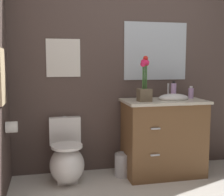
# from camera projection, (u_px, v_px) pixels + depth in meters

# --- Properties ---
(wall_back) EXTENTS (4.57, 0.05, 2.50)m
(wall_back) POSITION_uv_depth(u_px,v_px,m) (149.00, 68.00, 3.69)
(wall_back) COLOR #4C3D38
(wall_back) RESTS_ON ground_plane
(toilet) EXTENTS (0.38, 0.59, 0.69)m
(toilet) POSITION_uv_depth(u_px,v_px,m) (67.00, 160.00, 3.29)
(toilet) COLOR white
(toilet) RESTS_ON ground_plane
(vanity_cabinet) EXTENTS (0.94, 0.56, 1.06)m
(vanity_cabinet) POSITION_uv_depth(u_px,v_px,m) (163.00, 136.00, 3.48)
(vanity_cabinet) COLOR brown
(vanity_cabinet) RESTS_ON ground_plane
(flower_vase) EXTENTS (0.14, 0.14, 0.50)m
(flower_vase) POSITION_uv_depth(u_px,v_px,m) (145.00, 85.00, 3.28)
(flower_vase) COLOR brown
(flower_vase) RESTS_ON vanity_cabinet
(soap_bottle) EXTENTS (0.06, 0.06, 0.15)m
(soap_bottle) POSITION_uv_depth(u_px,v_px,m) (191.00, 93.00, 3.56)
(soap_bottle) COLOR #B28CBF
(soap_bottle) RESTS_ON vanity_cabinet
(lotion_bottle) EXTENTS (0.06, 0.06, 0.21)m
(lotion_bottle) POSITION_uv_depth(u_px,v_px,m) (174.00, 91.00, 3.54)
(lotion_bottle) COLOR #B28CBF
(lotion_bottle) RESTS_ON vanity_cabinet
(trash_bin) EXTENTS (0.18, 0.18, 0.27)m
(trash_bin) POSITION_uv_depth(u_px,v_px,m) (122.00, 165.00, 3.44)
(trash_bin) COLOR #B7B7BC
(trash_bin) RESTS_ON ground_plane
(wall_poster) EXTENTS (0.39, 0.01, 0.43)m
(wall_poster) POSITION_uv_depth(u_px,v_px,m) (63.00, 58.00, 3.42)
(wall_poster) COLOR silver
(wall_mirror) EXTENTS (0.80, 0.01, 0.70)m
(wall_mirror) POSITION_uv_depth(u_px,v_px,m) (156.00, 51.00, 3.65)
(wall_mirror) COLOR #B2BCC6
(hanging_towel) EXTENTS (0.03, 0.28, 0.52)m
(hanging_towel) POSITION_uv_depth(u_px,v_px,m) (1.00, 77.00, 2.73)
(hanging_towel) COLOR tan
(toilet_paper_roll) EXTENTS (0.11, 0.11, 0.11)m
(toilet_paper_roll) POSITION_uv_depth(u_px,v_px,m) (12.00, 127.00, 2.93)
(toilet_paper_roll) COLOR white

